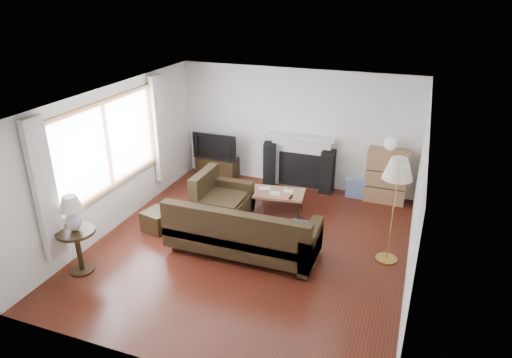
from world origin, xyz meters
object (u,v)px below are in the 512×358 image
(tv_stand, at_px, (217,167))
(side_table, at_px, (79,251))
(bookshelf, at_px, (386,176))
(sectional_sofa, at_px, (243,229))
(floor_lamp, at_px, (393,211))
(coffee_table, at_px, (276,202))

(tv_stand, bearing_deg, side_table, -95.90)
(bookshelf, height_order, sectional_sofa, bookshelf)
(sectional_sofa, xyz_separation_m, side_table, (-2.11, -1.34, -0.07))
(floor_lamp, distance_m, side_table, 4.77)
(tv_stand, distance_m, side_table, 4.08)
(tv_stand, relative_size, coffee_table, 0.86)
(tv_stand, bearing_deg, coffee_table, -33.58)
(sectional_sofa, distance_m, coffee_table, 1.56)
(tv_stand, height_order, bookshelf, bookshelf)
(bookshelf, height_order, side_table, bookshelf)
(sectional_sofa, height_order, floor_lamp, floor_lamp)
(side_table, bearing_deg, floor_lamp, 23.89)
(tv_stand, bearing_deg, bookshelf, 0.47)
(coffee_table, bearing_deg, tv_stand, 138.65)
(tv_stand, bearing_deg, sectional_sofa, -58.04)
(sectional_sofa, bearing_deg, bookshelf, 54.37)
(sectional_sofa, bearing_deg, tv_stand, 121.96)
(coffee_table, distance_m, side_table, 3.62)
(tv_stand, xyz_separation_m, coffee_table, (1.75, -1.16, -0.02))
(sectional_sofa, xyz_separation_m, floor_lamp, (2.22, 0.58, 0.44))
(floor_lamp, xyz_separation_m, side_table, (-4.33, -1.92, -0.51))
(tv_stand, distance_m, bookshelf, 3.67)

